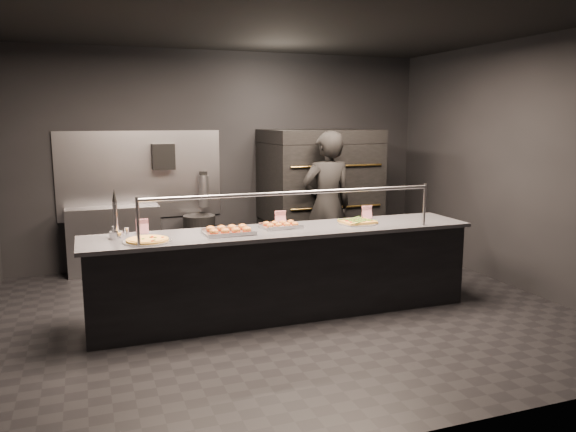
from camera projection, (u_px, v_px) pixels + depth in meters
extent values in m
plane|color=black|center=(284.00, 313.00, 6.01)|extent=(6.00, 6.00, 0.00)
plane|color=black|center=(284.00, 21.00, 5.50)|extent=(6.00, 6.00, 0.00)
cube|color=black|center=(226.00, 158.00, 8.07)|extent=(6.00, 0.04, 3.00)
cube|color=black|center=(421.00, 210.00, 3.44)|extent=(6.00, 0.04, 3.00)
cube|color=black|center=(518.00, 166.00, 6.76)|extent=(0.04, 5.00, 3.00)
cube|color=#99999E|center=(141.00, 175.00, 7.68)|extent=(2.20, 0.02, 1.20)
cube|color=black|center=(284.00, 274.00, 5.93)|extent=(4.00, 0.70, 0.88)
cube|color=#3A3A3F|center=(284.00, 231.00, 5.85)|extent=(4.10, 0.78, 0.04)
cylinder|color=#99999E|center=(138.00, 222.00, 5.03)|extent=(0.03, 0.03, 0.45)
cylinder|color=#99999E|center=(424.00, 205.00, 6.04)|extent=(0.03, 0.03, 0.45)
cylinder|color=#99999E|center=(294.00, 193.00, 5.50)|extent=(3.00, 0.04, 0.04)
cube|color=black|center=(318.00, 242.00, 8.12)|extent=(1.50, 1.15, 0.60)
cube|color=black|center=(318.00, 201.00, 8.02)|extent=(1.50, 1.20, 0.55)
cube|color=black|center=(319.00, 162.00, 7.92)|extent=(1.50, 1.20, 0.55)
cube|color=black|center=(319.00, 136.00, 7.86)|extent=(1.50, 1.20, 0.18)
cylinder|color=gold|center=(337.00, 207.00, 7.44)|extent=(1.30, 0.02, 0.02)
cylinder|color=gold|center=(337.00, 166.00, 7.35)|extent=(1.30, 0.02, 0.02)
cube|color=#99999E|center=(114.00, 240.00, 7.54)|extent=(1.20, 0.35, 0.90)
cube|color=black|center=(163.00, 157.00, 7.65)|extent=(0.30, 0.20, 0.35)
cylinder|color=#B2B2B7|center=(204.00, 191.00, 7.93)|extent=(0.14, 0.14, 0.45)
cube|color=black|center=(203.00, 173.00, 7.89)|extent=(0.10, 0.06, 0.06)
cylinder|color=silver|center=(116.00, 235.00, 5.38)|extent=(0.13, 0.13, 0.07)
cylinder|color=silver|center=(115.00, 218.00, 5.35)|extent=(0.04, 0.04, 0.32)
cylinder|color=silver|center=(115.00, 205.00, 5.26)|extent=(0.02, 0.09, 0.02)
cone|color=black|center=(114.00, 195.00, 5.32)|extent=(0.04, 0.04, 0.13)
cylinder|color=silver|center=(147.00, 241.00, 5.25)|extent=(0.45, 0.45, 0.01)
cylinder|color=gold|center=(147.00, 240.00, 5.25)|extent=(0.39, 0.39, 0.02)
cylinder|color=#EDC74D|center=(147.00, 239.00, 5.24)|extent=(0.34, 0.34, 0.01)
cube|color=silver|center=(229.00, 233.00, 5.62)|extent=(0.50, 0.38, 0.02)
ellipsoid|color=#B66C27|center=(214.00, 232.00, 5.48)|extent=(0.09, 0.09, 0.06)
ellipsoid|color=#B66C27|center=(210.00, 229.00, 5.63)|extent=(0.09, 0.09, 0.06)
ellipsoid|color=#B66C27|center=(225.00, 231.00, 5.52)|extent=(0.09, 0.09, 0.06)
ellipsoid|color=#B66C27|center=(221.00, 228.00, 5.67)|extent=(0.09, 0.09, 0.06)
ellipsoid|color=#B66C27|center=(236.00, 230.00, 5.56)|extent=(0.09, 0.09, 0.06)
ellipsoid|color=#B66C27|center=(232.00, 227.00, 5.71)|extent=(0.09, 0.09, 0.06)
ellipsoid|color=#B66C27|center=(247.00, 229.00, 5.60)|extent=(0.09, 0.09, 0.06)
ellipsoid|color=#B66C27|center=(242.00, 226.00, 5.75)|extent=(0.09, 0.09, 0.06)
cube|color=silver|center=(281.00, 227.00, 5.95)|extent=(0.44, 0.36, 0.02)
ellipsoid|color=#B66C27|center=(270.00, 226.00, 5.83)|extent=(0.07, 0.07, 0.05)
ellipsoid|color=#B66C27|center=(267.00, 223.00, 5.96)|extent=(0.07, 0.07, 0.05)
ellipsoid|color=#B66C27|center=(279.00, 225.00, 5.86)|extent=(0.07, 0.07, 0.05)
ellipsoid|color=#B66C27|center=(275.00, 223.00, 5.99)|extent=(0.07, 0.07, 0.05)
ellipsoid|color=#B66C27|center=(287.00, 225.00, 5.89)|extent=(0.07, 0.07, 0.05)
ellipsoid|color=#B66C27|center=(283.00, 222.00, 6.02)|extent=(0.07, 0.07, 0.05)
ellipsoid|color=#B66C27|center=(295.00, 224.00, 5.93)|extent=(0.07, 0.07, 0.05)
ellipsoid|color=#B66C27|center=(291.00, 222.00, 6.05)|extent=(0.07, 0.07, 0.05)
cylinder|color=silver|center=(357.00, 223.00, 6.17)|extent=(0.43, 0.43, 0.01)
cube|color=gold|center=(357.00, 222.00, 6.17)|extent=(0.36, 0.33, 0.02)
cube|color=#EDC74D|center=(358.00, 220.00, 6.17)|extent=(0.34, 0.31, 0.01)
cube|color=#487A28|center=(358.00, 220.00, 6.16)|extent=(0.32, 0.29, 0.01)
cylinder|color=silver|center=(115.00, 232.00, 5.47)|extent=(0.06, 0.06, 0.10)
cylinder|color=silver|center=(127.00, 232.00, 5.50)|extent=(0.05, 0.05, 0.08)
cube|color=white|center=(142.00, 226.00, 5.62)|extent=(0.12, 0.04, 0.15)
cube|color=white|center=(280.00, 217.00, 6.11)|extent=(0.12, 0.04, 0.15)
cube|color=white|center=(367.00, 212.00, 6.47)|extent=(0.12, 0.04, 0.15)
cylinder|color=black|center=(200.00, 241.00, 7.84)|extent=(0.44, 0.44, 0.74)
imported|color=black|center=(327.00, 206.00, 7.22)|extent=(0.71, 0.48, 1.91)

